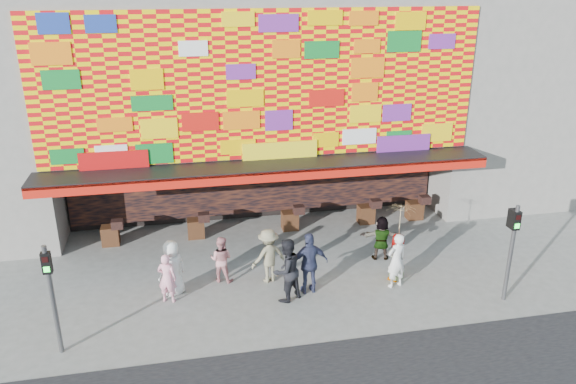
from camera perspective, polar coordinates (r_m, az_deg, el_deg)
name	(u,v)px	position (r m, az deg, el deg)	size (l,w,h in m)	color
ground	(288,295)	(17.10, 0.03, -10.42)	(90.00, 90.00, 0.00)	slate
shop_building	(247,75)	(22.95, -4.15, 11.74)	(15.20, 9.40, 10.00)	gray
neighbor_right	(544,48)	(27.55, 24.55, 13.13)	(11.00, 8.00, 12.00)	gray
signal_left	(51,288)	(14.97, -22.94, -8.96)	(0.22, 0.20, 3.00)	#59595B
signal_right	(512,243)	(17.23, 21.83, -4.80)	(0.22, 0.20, 3.00)	#59595B
ped_a	(172,268)	(17.06, -11.66, -7.60)	(0.86, 0.56, 1.75)	silver
ped_b	(167,278)	(16.80, -12.19, -8.55)	(0.56, 0.37, 1.54)	#F7A0B7
ped_c	(286,270)	(16.41, -0.17, -7.95)	(0.95, 0.74, 1.95)	black
ped_d	(268,256)	(17.43, -2.00, -6.49)	(1.13, 0.65, 1.75)	gray
ped_e	(310,263)	(16.80, 2.21, -7.25)	(1.14, 0.47, 1.94)	#2F3553
ped_f	(381,238)	(19.06, 9.47, -4.63)	(1.41, 0.45, 1.52)	gray
ped_g	(397,257)	(17.88, 11.04, -6.50)	(0.76, 0.49, 1.55)	gray
ped_h	(396,261)	(17.44, 10.96, -6.85)	(0.64, 0.42, 1.76)	silver
ped_i	(221,259)	(17.61, -6.81, -6.79)	(0.73, 0.57, 1.49)	#D2888D
parasol	(400,218)	(17.32, 11.34, -2.57)	(1.14, 1.15, 1.77)	beige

